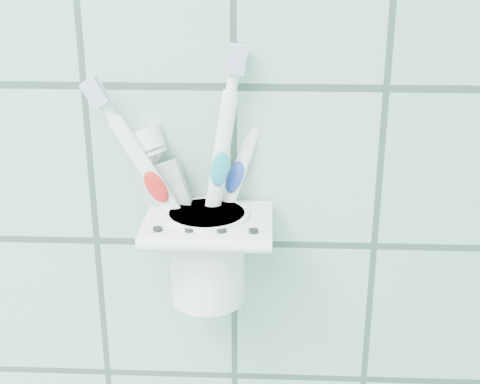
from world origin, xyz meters
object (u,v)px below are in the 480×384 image
object	(u,v)px
toothbrush_blue	(196,180)
toothbrush_orange	(198,172)
toothpaste_tube	(196,197)
holder_bracket	(209,225)
toothbrush_pink	(223,174)
cup	(208,252)

from	to	relation	value
toothbrush_blue	toothbrush_orange	xyz separation A→B (m)	(0.00, 0.00, 0.01)
toothpaste_tube	holder_bracket	bearing A→B (deg)	-43.85
toothbrush_blue	toothpaste_tube	bearing A→B (deg)	125.24
toothbrush_pink	toothbrush_blue	size ratio (longest dim) A/B	1.05
holder_bracket	cup	bearing A→B (deg)	120.41
toothbrush_pink	toothbrush_blue	world-z (taller)	toothbrush_pink
toothbrush_pink	cup	bearing A→B (deg)	176.54
holder_bracket	toothbrush_blue	bearing A→B (deg)	144.99
toothbrush_blue	toothpaste_tube	distance (m)	0.02
toothbrush_blue	cup	bearing A→B (deg)	-1.30
cup	toothbrush_pink	distance (m)	0.08
cup	toothbrush_blue	distance (m)	0.07
toothbrush_pink	toothbrush_blue	distance (m)	0.03
toothbrush_pink	toothpaste_tube	distance (m)	0.04
holder_bracket	cup	size ratio (longest dim) A/B	1.29
toothbrush_pink	toothbrush_orange	bearing A→B (deg)	157.09
holder_bracket	toothpaste_tube	bearing A→B (deg)	134.80
toothbrush_blue	toothbrush_orange	distance (m)	0.01
holder_bracket	toothbrush_blue	size ratio (longest dim) A/B	0.54
holder_bracket	cup	distance (m)	0.03
cup	toothbrush_blue	size ratio (longest dim) A/B	0.42
toothbrush_orange	toothpaste_tube	size ratio (longest dim) A/B	1.34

